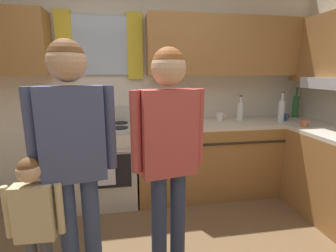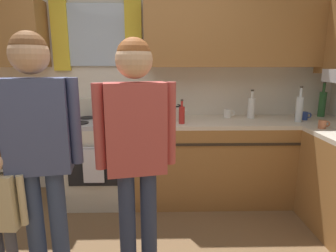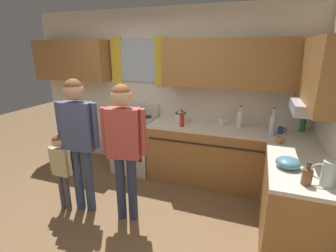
{
  "view_description": "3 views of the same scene",
  "coord_description": "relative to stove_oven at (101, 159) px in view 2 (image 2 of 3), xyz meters",
  "views": [
    {
      "loc": [
        -0.1,
        -1.24,
        1.48
      ],
      "look_at": [
        0.25,
        0.84,
        1.03
      ],
      "focal_mm": 26.3,
      "sensor_mm": 36.0,
      "label": 1
    },
    {
      "loc": [
        0.33,
        -1.37,
        1.49
      ],
      "look_at": [
        0.37,
        0.78,
        1.01
      ],
      "focal_mm": 29.83,
      "sensor_mm": 36.0,
      "label": 2
    },
    {
      "loc": [
        1.51,
        -1.97,
        1.99
      ],
      "look_at": [
        0.45,
        0.95,
        1.03
      ],
      "focal_mm": 26.66,
      "sensor_mm": 36.0,
      "label": 3
    }
  ],
  "objects": [
    {
      "name": "back_wall_unit",
      "position": [
        0.38,
        0.27,
        1.03
      ],
      "size": [
        4.6,
        0.42,
        2.6
      ],
      "color": "silver",
      "rests_on": "ground"
    },
    {
      "name": "mug_cobalt_blue",
      "position": [
        2.2,
        -0.0,
        0.48
      ],
      "size": [
        0.11,
        0.07,
        0.08
      ],
      "color": "#2D479E",
      "rests_on": "kitchen_counter_run"
    },
    {
      "name": "bottle_milk_white",
      "position": [
        1.65,
        0.11,
        0.55
      ],
      "size": [
        0.08,
        0.08,
        0.31
      ],
      "color": "white",
      "rests_on": "kitchen_counter_run"
    },
    {
      "name": "cup_terracotta",
      "position": [
        2.16,
        -0.41,
        0.47
      ],
      "size": [
        0.11,
        0.07,
        0.08
      ],
      "color": "#B76642",
      "rests_on": "kitchen_counter_run"
    },
    {
      "name": "adult_holding_child",
      "position": [
        -0.09,
        -1.25,
        0.59
      ],
      "size": [
        0.51,
        0.23,
        1.68
      ],
      "color": "#38476B",
      "rests_on": "ground"
    },
    {
      "name": "mug_ceramic_white",
      "position": [
        1.4,
        0.13,
        0.48
      ],
      "size": [
        0.13,
        0.08,
        0.09
      ],
      "color": "white",
      "rests_on": "kitchen_counter_run"
    },
    {
      "name": "adult_in_plaid",
      "position": [
        0.51,
        -1.23,
        0.57
      ],
      "size": [
        0.5,
        0.23,
        1.64
      ],
      "color": "#2D3856",
      "rests_on": "ground"
    },
    {
      "name": "stovetop_kettle",
      "position": [
        0.79,
        0.01,
        0.53
      ],
      "size": [
        0.27,
        0.2,
        0.21
      ],
      "color": "silver",
      "rests_on": "kitchen_counter_run"
    },
    {
      "name": "kitchen_counter_run",
      "position": [
        1.79,
        -0.33,
        -0.02
      ],
      "size": [
        2.3,
        1.87,
        0.9
      ],
      "color": "#9E6B38",
      "rests_on": "ground"
    },
    {
      "name": "bottle_sauce_red",
      "position": [
        0.87,
        -0.17,
        0.53
      ],
      "size": [
        0.06,
        0.06,
        0.25
      ],
      "color": "red",
      "rests_on": "kitchen_counter_run"
    },
    {
      "name": "stove_oven",
      "position": [
        0.0,
        0.0,
        0.0
      ],
      "size": [
        0.65,
        0.67,
        1.1
      ],
      "color": "beige",
      "rests_on": "ground"
    },
    {
      "name": "bottle_wine_green",
      "position": [
        2.48,
        0.18,
        0.58
      ],
      "size": [
        0.08,
        0.08,
        0.39
      ],
      "color": "#2D6633",
      "rests_on": "kitchen_counter_run"
    },
    {
      "name": "bottle_tall_clear",
      "position": [
        2.08,
        -0.11,
        0.57
      ],
      "size": [
        0.07,
        0.07,
        0.37
      ],
      "color": "silver",
      "rests_on": "kitchen_counter_run"
    }
  ]
}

